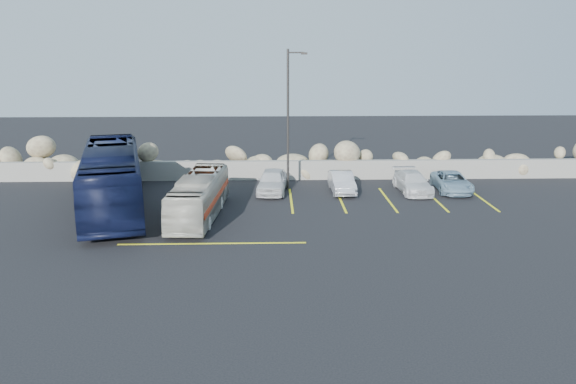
{
  "coord_description": "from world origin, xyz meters",
  "views": [
    {
      "loc": [
        1.56,
        -22.41,
        8.13
      ],
      "look_at": [
        2.34,
        4.0,
        1.26
      ],
      "focal_mm": 35.0,
      "sensor_mm": 36.0,
      "label": 1
    }
  ],
  "objects_px": {
    "car_d": "(452,182)",
    "car_b": "(342,182)",
    "tour_coach": "(112,178)",
    "car_a": "(272,181)",
    "vintage_bus": "(199,196)",
    "lamppost": "(289,116)",
    "car_c": "(413,182)"
  },
  "relations": [
    {
      "from": "car_a",
      "to": "tour_coach",
      "type": "bearing_deg",
      "value": -152.96
    },
    {
      "from": "car_c",
      "to": "car_d",
      "type": "distance_m",
      "value": 2.32
    },
    {
      "from": "car_a",
      "to": "car_d",
      "type": "xyz_separation_m",
      "value": [
        10.37,
        -0.01,
        -0.12
      ]
    },
    {
      "from": "car_b",
      "to": "car_d",
      "type": "height_order",
      "value": "car_b"
    },
    {
      "from": "vintage_bus",
      "to": "car_b",
      "type": "relative_size",
      "value": 2.13
    },
    {
      "from": "car_d",
      "to": "vintage_bus",
      "type": "bearing_deg",
      "value": -157.75
    },
    {
      "from": "tour_coach",
      "to": "car_c",
      "type": "relative_size",
      "value": 2.95
    },
    {
      "from": "lamppost",
      "to": "car_a",
      "type": "relative_size",
      "value": 2.05
    },
    {
      "from": "lamppost",
      "to": "car_c",
      "type": "xyz_separation_m",
      "value": [
        7.08,
        -0.85,
        -3.72
      ]
    },
    {
      "from": "vintage_bus",
      "to": "car_b",
      "type": "distance_m",
      "value": 8.91
    },
    {
      "from": "lamppost",
      "to": "car_c",
      "type": "bearing_deg",
      "value": -6.88
    },
    {
      "from": "car_d",
      "to": "car_b",
      "type": "bearing_deg",
      "value": -176.23
    },
    {
      "from": "car_d",
      "to": "tour_coach",
      "type": "bearing_deg",
      "value": -166.58
    },
    {
      "from": "tour_coach",
      "to": "car_a",
      "type": "height_order",
      "value": "tour_coach"
    },
    {
      "from": "car_b",
      "to": "tour_coach",
      "type": "bearing_deg",
      "value": -166.8
    },
    {
      "from": "vintage_bus",
      "to": "lamppost",
      "type": "bearing_deg",
      "value": 54.26
    },
    {
      "from": "lamppost",
      "to": "car_b",
      "type": "relative_size",
      "value": 2.25
    },
    {
      "from": "vintage_bus",
      "to": "car_a",
      "type": "relative_size",
      "value": 1.93
    },
    {
      "from": "tour_coach",
      "to": "car_a",
      "type": "xyz_separation_m",
      "value": [
        8.16,
        3.21,
        -0.96
      ]
    },
    {
      "from": "car_a",
      "to": "car_c",
      "type": "height_order",
      "value": "car_a"
    },
    {
      "from": "car_a",
      "to": "car_b",
      "type": "bearing_deg",
      "value": 5.09
    },
    {
      "from": "vintage_bus",
      "to": "car_a",
      "type": "distance_m",
      "value": 5.93
    },
    {
      "from": "tour_coach",
      "to": "car_b",
      "type": "relative_size",
      "value": 3.29
    },
    {
      "from": "car_a",
      "to": "car_c",
      "type": "relative_size",
      "value": 0.99
    },
    {
      "from": "lamppost",
      "to": "car_d",
      "type": "height_order",
      "value": "lamppost"
    },
    {
      "from": "vintage_bus",
      "to": "car_d",
      "type": "distance_m",
      "value": 14.72
    },
    {
      "from": "car_b",
      "to": "car_a",
      "type": "bearing_deg",
      "value": 178.07
    },
    {
      "from": "vintage_bus",
      "to": "car_d",
      "type": "height_order",
      "value": "vintage_bus"
    },
    {
      "from": "car_c",
      "to": "car_b",
      "type": "bearing_deg",
      "value": 175.67
    },
    {
      "from": "lamppost",
      "to": "car_b",
      "type": "distance_m",
      "value": 4.84
    },
    {
      "from": "car_b",
      "to": "vintage_bus",
      "type": "bearing_deg",
      "value": -149.71
    },
    {
      "from": "lamppost",
      "to": "car_c",
      "type": "distance_m",
      "value": 8.04
    }
  ]
}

